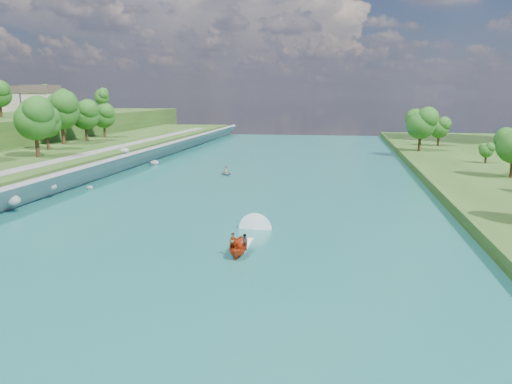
# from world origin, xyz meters

# --- Properties ---
(ground) EXTENTS (260.00, 260.00, 0.00)m
(ground) POSITION_xyz_m (0.00, 0.00, 0.00)
(ground) COLOR #2D5119
(ground) RESTS_ON ground
(river_water) EXTENTS (55.00, 240.00, 0.10)m
(river_water) POSITION_xyz_m (0.00, 20.00, 0.05)
(river_water) COLOR #1B6766
(river_water) RESTS_ON ground
(ridge_west) EXTENTS (60.00, 120.00, 9.00)m
(ridge_west) POSITION_xyz_m (-82.50, 95.00, 4.50)
(ridge_west) COLOR #2D5119
(ridge_west) RESTS_ON ground
(riprap_bank) EXTENTS (5.07, 236.00, 4.53)m
(riprap_bank) POSITION_xyz_m (-25.85, 19.19, 1.80)
(riprap_bank) COLOR slate
(riprap_bank) RESTS_ON ground
(riverside_path) EXTENTS (3.00, 200.00, 0.10)m
(riverside_path) POSITION_xyz_m (-32.50, 20.00, 3.55)
(riverside_path) COLOR gray
(riverside_path) RESTS_ON berm_west
(ridge_houses) EXTENTS (29.50, 29.50, 8.40)m
(ridge_houses) POSITION_xyz_m (-88.67, 100.00, 13.31)
(ridge_houses) COLOR beige
(ridge_houses) RESTS_ON ridge_west
(trees_east) EXTENTS (15.04, 134.83, 11.80)m
(trees_east) POSITION_xyz_m (36.67, 37.94, 6.31)
(trees_east) COLOR #1B5316
(trees_east) RESTS_ON berm_east
(trees_ridge) EXTENTS (19.79, 69.02, 10.22)m
(trees_ridge) POSITION_xyz_m (-73.33, 97.37, 13.80)
(trees_ridge) COLOR #1B5316
(trees_ridge) RESTS_ON ridge_west
(motorboat) EXTENTS (3.60, 18.71, 2.17)m
(motorboat) POSITION_xyz_m (5.27, 2.55, 0.72)
(motorboat) COLOR #AB2E0D
(motorboat) RESTS_ON river_water
(raft) EXTENTS (3.32, 3.84, 1.60)m
(raft) POSITION_xyz_m (-6.37, 45.78, 0.48)
(raft) COLOR gray
(raft) RESTS_ON river_water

